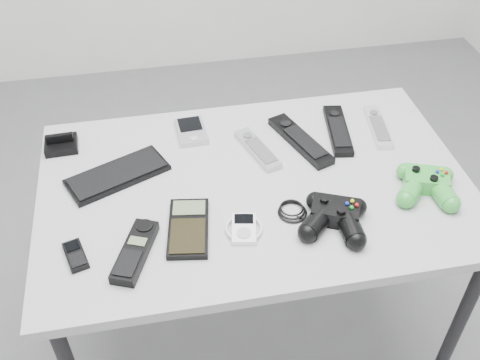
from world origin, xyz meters
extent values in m
plane|color=slate|center=(0.00, 0.00, 0.00)|extent=(3.50, 3.50, 0.00)
cube|color=#A9A9AB|center=(0.03, -0.09, 0.70)|extent=(1.07, 0.69, 0.03)
cylinder|color=black|center=(0.52, -0.39, 0.34)|extent=(0.03, 0.03, 0.69)
cylinder|color=black|center=(-0.46, 0.20, 0.34)|extent=(0.03, 0.03, 0.69)
cylinder|color=black|center=(0.52, 0.20, 0.34)|extent=(0.03, 0.03, 0.69)
cube|color=black|center=(-0.31, 0.00, 0.72)|extent=(0.27, 0.20, 0.02)
cube|color=black|center=(-0.45, 0.14, 0.74)|extent=(0.09, 0.08, 0.05)
cube|color=#AAABB1|center=(-0.10, 0.14, 0.73)|extent=(0.08, 0.12, 0.02)
cube|color=#AAABB1|center=(0.06, 0.03, 0.73)|extent=(0.10, 0.19, 0.02)
cube|color=black|center=(0.18, 0.04, 0.73)|extent=(0.13, 0.24, 0.02)
cube|color=black|center=(0.30, 0.07, 0.73)|extent=(0.09, 0.22, 0.02)
cube|color=silver|center=(0.41, 0.06, 0.73)|extent=(0.07, 0.19, 0.02)
cube|color=black|center=(-0.40, -0.26, 0.72)|extent=(0.06, 0.09, 0.01)
cube|color=black|center=(-0.28, -0.28, 0.73)|extent=(0.12, 0.18, 0.03)
cube|color=black|center=(-0.15, -0.22, 0.72)|extent=(0.12, 0.19, 0.02)
cube|color=white|center=(-0.03, -0.25, 0.72)|extent=(0.10, 0.11, 0.02)
camera|label=1|loc=(-0.20, -1.11, 1.66)|focal=42.00mm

